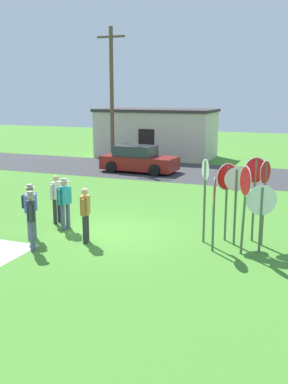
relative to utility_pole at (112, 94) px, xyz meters
name	(u,v)px	position (x,y,z in m)	size (l,w,h in m)	color
ground_plane	(108,233)	(6.02, -13.16, -4.35)	(80.00, 80.00, 0.00)	#47842D
street_asphalt	(200,173)	(6.02, -1.21, -4.35)	(60.00, 6.40, 0.01)	#38383A
building_background	(156,133)	(1.44, 4.14, -2.67)	(8.16, 4.06, 3.36)	beige
utility_pole	(112,94)	(0.00, 0.00, 0.00)	(1.80, 0.24, 8.34)	brown
parked_car_on_street	(138,160)	(2.59, -2.02, -3.67)	(4.39, 2.19, 1.51)	maroon
stop_sign_rear_left	(214,201)	(9.55, -13.56, -2.88)	(0.14, 0.77, 2.16)	#51664C
stop_sign_rear_right	(227,188)	(9.68, -12.46, -2.69)	(0.50, 0.67, 2.41)	#51664C
stop_sign_leaning_left	(261,207)	(10.80, -13.17, -3.02)	(0.79, 0.39, 1.96)	#51664C
stop_sign_low_front	(236,193)	(10.02, -12.79, -2.76)	(0.67, 0.25, 2.35)	#51664C
stop_sign_far_back	(264,189)	(10.79, -12.55, -2.63)	(0.23, 0.66, 2.56)	#51664C
stop_sign_center_cluster	(205,188)	(9.10, -12.85, -2.66)	(0.36, 0.54, 2.56)	#51664C
stop_sign_nearest	(255,184)	(10.47, -12.21, -2.57)	(0.62, 0.52, 2.60)	#51664C
stop_sign_tallest	(245,194)	(10.37, -13.46, -2.61)	(0.44, 0.75, 2.52)	#51664C
person_holding_notes	(31,217)	(4.67, -15.34, -3.37)	(0.38, 0.49, 1.74)	#4C5670
person_in_teal	(30,207)	(4.04, -14.51, -3.34)	(0.40, 0.57, 1.74)	#4C5670
person_in_blue	(64,200)	(4.51, -13.28, -3.34)	(0.43, 0.55, 1.74)	#4C5670
person_with_sunhat	(85,212)	(5.79, -14.19, -3.40)	(0.30, 0.56, 1.69)	#2D2D33
person_in_dark_shirt	(57,196)	(3.85, -12.71, -3.40)	(0.29, 0.56, 1.69)	#2D2D33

